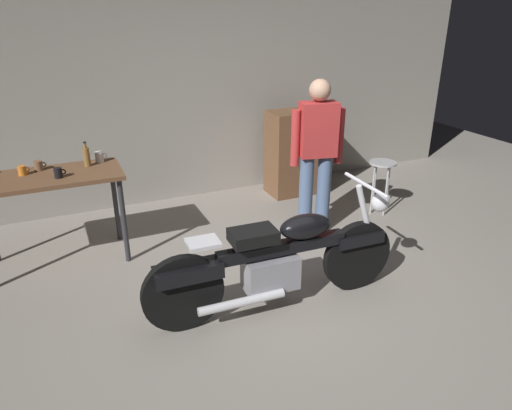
{
  "coord_description": "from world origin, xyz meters",
  "views": [
    {
      "loc": [
        -1.67,
        -2.91,
        2.34
      ],
      "look_at": [
        -0.05,
        0.7,
        0.65
      ],
      "focal_mm": 32.94,
      "sensor_mm": 36.0,
      "label": 1
    }
  ],
  "objects_px": {
    "motorcycle": "(278,259)",
    "mug_white_ceramic": "(100,157)",
    "shop_stool": "(382,173)",
    "mug_black_matte": "(58,173)",
    "mug_brown_stoneware": "(39,166)",
    "wooden_dresser": "(298,152)",
    "mug_orange_travel": "(22,170)",
    "person_standing": "(317,151)",
    "bottle": "(87,156)"
  },
  "relations": [
    {
      "from": "motorcycle",
      "to": "mug_white_ceramic",
      "type": "bearing_deg",
      "value": 124.43
    },
    {
      "from": "shop_stool",
      "to": "mug_black_matte",
      "type": "bearing_deg",
      "value": 176.99
    },
    {
      "from": "mug_brown_stoneware",
      "to": "wooden_dresser",
      "type": "bearing_deg",
      "value": 9.81
    },
    {
      "from": "mug_black_matte",
      "to": "shop_stool",
      "type": "bearing_deg",
      "value": -3.01
    },
    {
      "from": "motorcycle",
      "to": "mug_orange_travel",
      "type": "distance_m",
      "value": 2.49
    },
    {
      "from": "motorcycle",
      "to": "wooden_dresser",
      "type": "relative_size",
      "value": 1.99
    },
    {
      "from": "motorcycle",
      "to": "person_standing",
      "type": "height_order",
      "value": "person_standing"
    },
    {
      "from": "person_standing",
      "to": "bottle",
      "type": "distance_m",
      "value": 2.31
    },
    {
      "from": "motorcycle",
      "to": "shop_stool",
      "type": "relative_size",
      "value": 3.42
    },
    {
      "from": "motorcycle",
      "to": "shop_stool",
      "type": "bearing_deg",
      "value": 34.19
    },
    {
      "from": "mug_brown_stoneware",
      "to": "mug_orange_travel",
      "type": "height_order",
      "value": "mug_brown_stoneware"
    },
    {
      "from": "motorcycle",
      "to": "person_standing",
      "type": "distance_m",
      "value": 1.57
    },
    {
      "from": "mug_brown_stoneware",
      "to": "bottle",
      "type": "xyz_separation_m",
      "value": [
        0.43,
        -0.05,
        0.05
      ]
    },
    {
      "from": "shop_stool",
      "to": "wooden_dresser",
      "type": "distance_m",
      "value": 1.17
    },
    {
      "from": "wooden_dresser",
      "to": "mug_orange_travel",
      "type": "height_order",
      "value": "wooden_dresser"
    },
    {
      "from": "shop_stool",
      "to": "mug_orange_travel",
      "type": "relative_size",
      "value": 6.23
    },
    {
      "from": "motorcycle",
      "to": "mug_white_ceramic",
      "type": "xyz_separation_m",
      "value": [
        -1.11,
        1.76,
        0.5
      ]
    },
    {
      "from": "person_standing",
      "to": "mug_white_ceramic",
      "type": "height_order",
      "value": "person_standing"
    },
    {
      "from": "mug_black_matte",
      "to": "motorcycle",
      "type": "bearing_deg",
      "value": -43.48
    },
    {
      "from": "person_standing",
      "to": "mug_orange_travel",
      "type": "distance_m",
      "value": 2.86
    },
    {
      "from": "motorcycle",
      "to": "bottle",
      "type": "height_order",
      "value": "bottle"
    },
    {
      "from": "motorcycle",
      "to": "mug_brown_stoneware",
      "type": "distance_m",
      "value": 2.45
    },
    {
      "from": "person_standing",
      "to": "mug_black_matte",
      "type": "bearing_deg",
      "value": 5.2
    },
    {
      "from": "mug_white_ceramic",
      "to": "wooden_dresser",
      "type": "bearing_deg",
      "value": 11.16
    },
    {
      "from": "shop_stool",
      "to": "bottle",
      "type": "height_order",
      "value": "bottle"
    },
    {
      "from": "person_standing",
      "to": "bottle",
      "type": "relative_size",
      "value": 6.93
    },
    {
      "from": "mug_brown_stoneware",
      "to": "shop_stool",
      "type": "bearing_deg",
      "value": -7.5
    },
    {
      "from": "person_standing",
      "to": "mug_black_matte",
      "type": "height_order",
      "value": "person_standing"
    },
    {
      "from": "shop_stool",
      "to": "mug_orange_travel",
      "type": "height_order",
      "value": "mug_orange_travel"
    },
    {
      "from": "wooden_dresser",
      "to": "mug_black_matte",
      "type": "height_order",
      "value": "wooden_dresser"
    },
    {
      "from": "mug_orange_travel",
      "to": "bottle",
      "type": "bearing_deg",
      "value": 3.29
    },
    {
      "from": "wooden_dresser",
      "to": "bottle",
      "type": "distance_m",
      "value": 2.76
    },
    {
      "from": "person_standing",
      "to": "shop_stool",
      "type": "distance_m",
      "value": 1.09
    },
    {
      "from": "bottle",
      "to": "person_standing",
      "type": "bearing_deg",
      "value": -14.1
    },
    {
      "from": "motorcycle",
      "to": "mug_orange_travel",
      "type": "height_order",
      "value": "motorcycle"
    },
    {
      "from": "wooden_dresser",
      "to": "mug_orange_travel",
      "type": "relative_size",
      "value": 10.7
    },
    {
      "from": "wooden_dresser",
      "to": "mug_black_matte",
      "type": "distance_m",
      "value": 3.08
    },
    {
      "from": "person_standing",
      "to": "mug_orange_travel",
      "type": "bearing_deg",
      "value": 1.66
    },
    {
      "from": "person_standing",
      "to": "mug_brown_stoneware",
      "type": "bearing_deg",
      "value": -0.58
    },
    {
      "from": "shop_stool",
      "to": "mug_brown_stoneware",
      "type": "height_order",
      "value": "mug_brown_stoneware"
    },
    {
      "from": "mug_brown_stoneware",
      "to": "mug_white_ceramic",
      "type": "xyz_separation_m",
      "value": [
        0.56,
        0.03,
        0.01
      ]
    },
    {
      "from": "bottle",
      "to": "wooden_dresser",
      "type": "bearing_deg",
      "value": 12.39
    },
    {
      "from": "person_standing",
      "to": "wooden_dresser",
      "type": "xyz_separation_m",
      "value": [
        0.43,
        1.15,
        -0.38
      ]
    },
    {
      "from": "mug_brown_stoneware",
      "to": "bottle",
      "type": "distance_m",
      "value": 0.44
    },
    {
      "from": "person_standing",
      "to": "mug_orange_travel",
      "type": "xyz_separation_m",
      "value": [
        -2.81,
        0.53,
        0.02
      ]
    },
    {
      "from": "motorcycle",
      "to": "mug_white_ceramic",
      "type": "relative_size",
      "value": 18.56
    },
    {
      "from": "mug_brown_stoneware",
      "to": "mug_white_ceramic",
      "type": "relative_size",
      "value": 0.94
    },
    {
      "from": "person_standing",
      "to": "mug_white_ceramic",
      "type": "relative_size",
      "value": 14.14
    },
    {
      "from": "shop_stool",
      "to": "mug_black_matte",
      "type": "relative_size",
      "value": 6.18
    },
    {
      "from": "shop_stool",
      "to": "wooden_dresser",
      "type": "relative_size",
      "value": 0.58
    }
  ]
}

